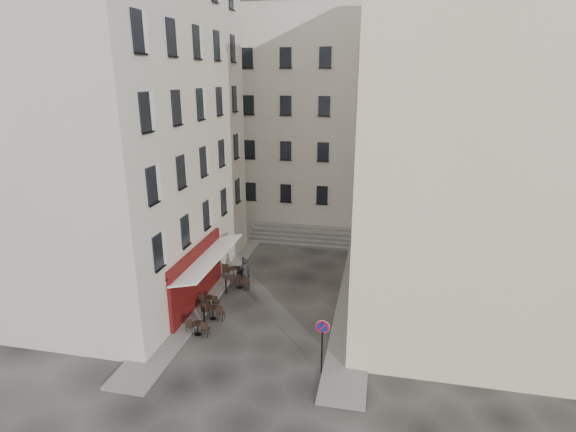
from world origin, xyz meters
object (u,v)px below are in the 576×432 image
(bistro_table_a, at_px, (198,327))
(bistro_table_b, at_px, (213,312))
(pedestrian, at_px, (245,272))
(no_parking_sign, at_px, (322,337))

(bistro_table_a, bearing_deg, bistro_table_b, 83.11)
(bistro_table_a, relative_size, pedestrian, 0.67)
(no_parking_sign, relative_size, bistro_table_b, 2.06)
(no_parking_sign, height_order, bistro_table_b, no_parking_sign)
(bistro_table_a, height_order, pedestrian, pedestrian)
(pedestrian, bearing_deg, bistro_table_b, 52.40)
(no_parking_sign, relative_size, pedestrian, 1.44)
(bistro_table_b, distance_m, pedestrian, 4.39)
(bistro_table_a, bearing_deg, pedestrian, 83.60)
(no_parking_sign, xyz_separation_m, bistro_table_b, (-6.40, 3.43, -1.41))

